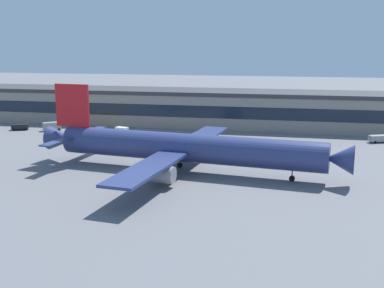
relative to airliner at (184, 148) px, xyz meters
The scene contains 9 objects.
ground_plane 11.31m from the airliner, behind, with size 600.00×600.00×0.00m, color slate.
terminal_building 57.62m from the airliner, 100.10° to the left, with size 191.70×17.88×11.31m.
airliner is the anchor object (origin of this frame).
baggage_tug 46.49m from the airliner, 125.89° to the left, with size 4.04×3.00×1.85m.
crew_van 62.34m from the airliner, 142.89° to the left, with size 5.38×5.05×2.55m.
fuel_truck 54.98m from the airliner, 135.85° to the left, with size 5.79×8.83×3.35m.
pushback_tractor 70.06m from the airliner, 148.36° to the left, with size 5.42×4.18×1.75m.
belt_loader 59.66m from the airliner, 41.44° to the left, with size 6.65×4.47×1.95m.
traffic_cone_0 10.73m from the airliner, 91.52° to the right, with size 0.53×0.53×0.66m, color #F2590C.
Camera 1 is at (31.35, -91.34, 25.77)m, focal length 44.52 mm.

